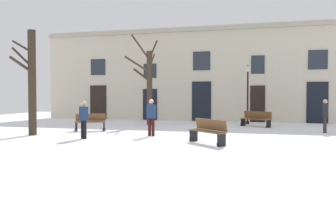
{
  "coord_description": "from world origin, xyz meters",
  "views": [
    {
      "loc": [
        4.31,
        -14.08,
        1.88
      ],
      "look_at": [
        0.0,
        2.09,
        1.38
      ],
      "focal_mm": 37.36,
      "sensor_mm": 36.0,
      "label": 1
    }
  ],
  "objects": [
    {
      "name": "ground_plane",
      "position": [
        0.0,
        0.0,
        0.0
      ],
      "size": [
        38.22,
        38.22,
        0.0
      ],
      "primitive_type": "plane",
      "color": "white"
    },
    {
      "name": "bench_back_to_back_left",
      "position": [
        -4.2,
        2.26,
        0.46
      ],
      "size": [
        1.59,
        0.98,
        0.89
      ],
      "rotation": [
        0.0,
        0.0,
        0.38
      ],
      "color": "brown",
      "rests_on": "ground"
    },
    {
      "name": "building_facade",
      "position": [
        0.01,
        10.62,
        3.41
      ],
      "size": [
        23.89,
        0.6,
        6.73
      ],
      "color": "beige",
      "rests_on": "ground"
    },
    {
      "name": "tree_center",
      "position": [
        -5.94,
        -0.11,
        2.52
      ],
      "size": [
        1.35,
        2.31,
        4.85
      ],
      "color": "#382B1E",
      "rests_on": "ground"
    },
    {
      "name": "bench_facing_shops",
      "position": [
        4.05,
        6.95,
        0.46
      ],
      "size": [
        1.81,
        1.32,
        0.9
      ],
      "rotation": [
        0.0,
        0.0,
        5.77
      ],
      "color": "brown",
      "rests_on": "ground"
    },
    {
      "name": "tree_right_of_center",
      "position": [
        -2.41,
        6.47,
        2.55
      ],
      "size": [
        2.05,
        2.05,
        5.55
      ],
      "color": "#423326",
      "rests_on": "ground"
    },
    {
      "name": "person_crossing_plaza",
      "position": [
        7.35,
        4.39,
        0.91
      ],
      "size": [
        0.32,
        0.43,
        1.64
      ],
      "rotation": [
        0.0,
        0.0,
        1.29
      ],
      "color": "#2D271E",
      "rests_on": "ground"
    },
    {
      "name": "person_near_bench",
      "position": [
        -0.47,
        0.92,
        0.93
      ],
      "size": [
        0.42,
        0.29,
        1.68
      ],
      "rotation": [
        0.0,
        0.0,
        6.08
      ],
      "color": "#350F0F",
      "rests_on": "ground"
    },
    {
      "name": "streetlamp",
      "position": [
        3.49,
        8.51,
        2.3
      ],
      "size": [
        0.3,
        0.3,
        3.75
      ],
      "color": "black",
      "rests_on": "ground"
    },
    {
      "name": "person_by_shop_door",
      "position": [
        -2.94,
        -0.75,
        0.89
      ],
      "size": [
        0.44,
        0.38,
        1.61
      ],
      "rotation": [
        0.0,
        0.0,
        2.61
      ],
      "color": "black",
      "rests_on": "ground"
    },
    {
      "name": "bench_near_lamp",
      "position": [
        2.36,
        -0.84,
        0.5
      ],
      "size": [
        1.63,
        1.56,
        0.94
      ],
      "rotation": [
        0.0,
        0.0,
        5.53
      ],
      "color": "brown",
      "rests_on": "ground"
    }
  ]
}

